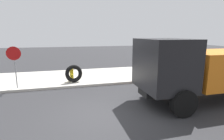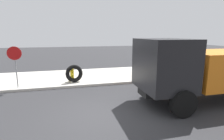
{
  "view_description": "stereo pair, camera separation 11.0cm",
  "coord_description": "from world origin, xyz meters",
  "px_view_note": "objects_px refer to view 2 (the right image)",
  "views": [
    {
      "loc": [
        -1.43,
        -6.58,
        3.21
      ],
      "look_at": [
        1.06,
        2.56,
        1.29
      ],
      "focal_mm": 28.67,
      "sensor_mm": 36.0,
      "label": 1
    },
    {
      "loc": [
        -1.32,
        -6.61,
        3.21
      ],
      "look_at": [
        1.06,
        2.56,
        1.29
      ],
      "focal_mm": 28.67,
      "sensor_mm": 36.0,
      "label": 2
    }
  ],
  "objects_px": {
    "fire_hydrant": "(72,74)",
    "loose_tire": "(74,73)",
    "dump_truck_orange": "(208,68)",
    "stop_sign": "(15,59)"
  },
  "relations": [
    {
      "from": "dump_truck_orange",
      "to": "stop_sign",
      "type": "bearing_deg",
      "value": 155.79
    },
    {
      "from": "loose_tire",
      "to": "stop_sign",
      "type": "bearing_deg",
      "value": -172.43
    },
    {
      "from": "stop_sign",
      "to": "dump_truck_orange",
      "type": "relative_size",
      "value": 0.34
    },
    {
      "from": "loose_tire",
      "to": "stop_sign",
      "type": "xyz_separation_m",
      "value": [
        -3.24,
        -0.43,
        1.09
      ]
    },
    {
      "from": "fire_hydrant",
      "to": "loose_tire",
      "type": "bearing_deg",
      "value": -68.63
    },
    {
      "from": "fire_hydrant",
      "to": "stop_sign",
      "type": "height_order",
      "value": "stop_sign"
    },
    {
      "from": "fire_hydrant",
      "to": "stop_sign",
      "type": "relative_size",
      "value": 0.39
    },
    {
      "from": "dump_truck_orange",
      "to": "fire_hydrant",
      "type": "bearing_deg",
      "value": 141.25
    },
    {
      "from": "stop_sign",
      "to": "dump_truck_orange",
      "type": "bearing_deg",
      "value": -24.21
    },
    {
      "from": "loose_tire",
      "to": "dump_truck_orange",
      "type": "relative_size",
      "value": 0.16
    }
  ]
}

